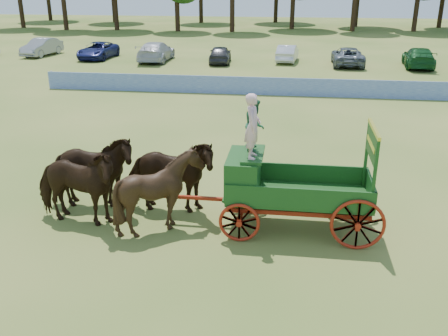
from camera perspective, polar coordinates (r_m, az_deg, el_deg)
ground at (r=12.99m, az=2.06°, el=-9.21°), size 160.00×160.00×0.00m
horse_lead_left at (r=14.35m, az=-16.63°, el=-2.03°), size 2.82×1.54×2.27m
horse_lead_right at (r=15.28m, az=-14.99°, el=-0.45°), size 2.84×1.60×2.27m
horse_wheel_left at (r=13.55m, az=-7.32°, el=-2.64°), size 2.29×2.10×2.28m
horse_wheel_right at (r=14.54m, az=-6.22°, el=-0.93°), size 2.72×1.30×2.27m
farm_dray at (r=13.46m, az=5.52°, el=-0.61°), size 6.00×2.00×3.84m
sponsor_banner at (r=29.87m, az=3.78°, el=9.34°), size 26.00×0.08×1.05m
parked_cars at (r=41.55m, az=1.22°, el=12.97°), size 43.88×6.98×1.60m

